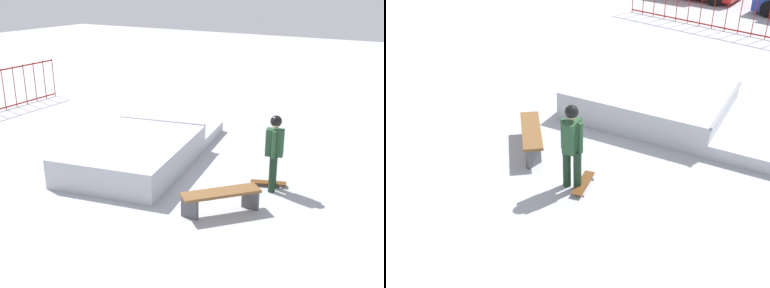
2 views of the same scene
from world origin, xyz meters
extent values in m
plane|color=#A8AAB2|center=(0.00, 0.00, 0.00)|extent=(60.00, 60.00, 0.00)
cube|color=#B0B3BB|center=(0.51, 0.12, 0.35)|extent=(4.05, 3.27, 0.70)
cube|color=#B0B3BB|center=(3.15, 0.66, 0.15)|extent=(2.29, 2.91, 0.30)
cylinder|color=gray|center=(2.27, 0.48, 0.70)|extent=(0.60, 2.56, 0.08)
cylinder|color=black|center=(1.17, -3.31, 0.41)|extent=(0.15, 0.15, 0.82)
cylinder|color=black|center=(0.96, -3.36, 0.41)|extent=(0.15, 0.15, 0.82)
cube|color=#264C2D|center=(1.06, -3.33, 1.12)|extent=(0.31, 0.42, 0.60)
cylinder|color=#264C2D|center=(1.23, -3.29, 1.12)|extent=(0.09, 0.09, 0.60)
cylinder|color=#264C2D|center=(0.89, -3.38, 1.12)|extent=(0.09, 0.09, 0.60)
sphere|color=tan|center=(1.06, -3.33, 1.57)|extent=(0.22, 0.22, 0.22)
sphere|color=black|center=(1.06, -3.33, 1.60)|extent=(0.25, 0.25, 0.25)
cube|color=#593314|center=(1.22, -3.19, 0.08)|extent=(0.47, 0.82, 0.02)
cylinder|color=silver|center=(1.42, -3.41, 0.03)|extent=(0.05, 0.06, 0.06)
cylinder|color=silver|center=(1.21, -3.49, 0.03)|extent=(0.05, 0.06, 0.06)
cylinder|color=silver|center=(1.23, -2.89, 0.03)|extent=(0.05, 0.06, 0.06)
cylinder|color=silver|center=(1.01, -2.97, 0.03)|extent=(0.05, 0.06, 0.06)
cylinder|color=maroon|center=(2.44, 7.42, 0.75)|extent=(0.03, 0.03, 1.50)
cylinder|color=maroon|center=(2.93, 7.44, 0.75)|extent=(0.03, 0.03, 1.50)
cylinder|color=maroon|center=(3.41, 7.46, 0.75)|extent=(0.03, 0.03, 1.50)
cylinder|color=maroon|center=(3.90, 7.48, 0.75)|extent=(0.03, 0.03, 1.50)
cylinder|color=maroon|center=(4.39, 7.50, 0.75)|extent=(0.03, 0.03, 1.50)
cylinder|color=maroon|center=(4.88, 7.52, 0.75)|extent=(0.03, 0.03, 1.50)
cube|color=brown|center=(-0.50, -2.85, 0.45)|extent=(1.46, 1.36, 0.06)
cube|color=#4C4C51|center=(-0.01, -3.28, 0.21)|extent=(0.08, 0.36, 0.42)
cube|color=#4C4C51|center=(-0.98, -2.42, 0.21)|extent=(0.08, 0.36, 0.42)
camera|label=1|loc=(-7.84, -6.59, 4.41)|focal=42.82mm
camera|label=2|loc=(5.92, -8.85, 5.39)|focal=44.76mm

